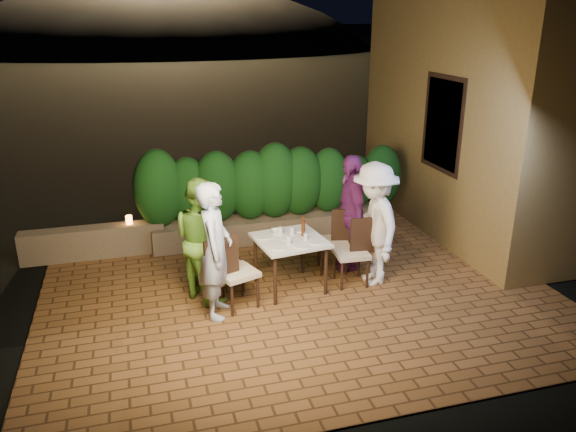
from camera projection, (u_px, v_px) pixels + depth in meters
name	position (u px, v px, depth m)	size (l,w,h in m)	color
ground	(304.00, 301.00, 7.66)	(400.00, 400.00, 0.00)	black
terrace_floor	(294.00, 288.00, 8.13)	(7.00, 6.00, 0.15)	brown
building_wall	(472.00, 87.00, 9.54)	(1.60, 5.00, 5.00)	olive
window_pane	(444.00, 124.00, 9.05)	(0.08, 1.00, 1.40)	black
window_frame	(444.00, 124.00, 9.05)	(0.06, 1.15, 1.55)	black
planter	(276.00, 227.00, 9.72)	(4.20, 0.55, 0.40)	brown
hedge	(275.00, 185.00, 9.46)	(4.00, 0.70, 1.10)	#124012
parapet	(94.00, 242.00, 8.93)	(2.20, 0.30, 0.50)	brown
hill	(163.00, 85.00, 63.80)	(52.00, 40.00, 22.00)	black
dining_table	(290.00, 264.00, 7.87)	(0.91, 0.91, 0.75)	white
plate_nw	(278.00, 248.00, 7.43)	(0.20, 0.20, 0.01)	white
plate_sw	(264.00, 237.00, 7.80)	(0.24, 0.24, 0.01)	white
plate_ne	(316.00, 242.00, 7.62)	(0.23, 0.23, 0.01)	white
plate_se	(301.00, 229.00, 8.06)	(0.23, 0.23, 0.01)	white
plate_centre	(288.00, 238.00, 7.74)	(0.20, 0.20, 0.01)	white
plate_front	(301.00, 246.00, 7.49)	(0.22, 0.22, 0.01)	white
glass_nw	(289.00, 240.00, 7.55)	(0.07, 0.07, 0.11)	silver
glass_sw	(280.00, 231.00, 7.86)	(0.07, 0.07, 0.11)	silver
glass_ne	(306.00, 237.00, 7.68)	(0.06, 0.06, 0.10)	silver
glass_se	(292.00, 231.00, 7.88)	(0.06, 0.06, 0.11)	silver
beer_bottle	(303.00, 226.00, 7.79)	(0.06, 0.06, 0.29)	#49200C
bowl	(277.00, 231.00, 7.95)	(0.17, 0.17, 0.04)	white
chair_left_front	(237.00, 271.00, 7.32)	(0.48, 0.48, 1.03)	black
chair_left_back	(226.00, 263.00, 7.74)	(0.40, 0.40, 0.87)	black
chair_right_front	(351.00, 252.00, 7.96)	(0.46, 0.46, 0.99)	black
chair_right_back	(333.00, 240.00, 8.37)	(0.45, 0.45, 0.98)	black
diner_blue	(215.00, 250.00, 7.01)	(0.65, 0.43, 1.78)	silver
diner_green	(202.00, 239.00, 7.48)	(0.82, 0.64, 1.70)	#73B939
diner_white	(374.00, 224.00, 7.88)	(1.15, 0.66, 1.78)	white
diner_purple	(351.00, 212.00, 8.37)	(1.03, 0.43, 1.77)	#6F2571
parapet_lamp	(129.00, 220.00, 8.97)	(0.10, 0.10, 0.14)	orange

